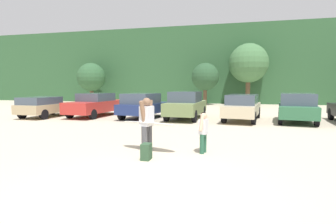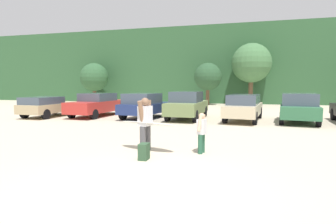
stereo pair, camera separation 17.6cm
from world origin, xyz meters
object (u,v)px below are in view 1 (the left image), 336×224
(parked_car_forest_green, at_px, (297,107))
(parked_car_navy, at_px, (143,105))
(parked_car_olive_green, at_px, (186,105))
(person_child, at_px, (203,130))
(parked_car_tan, at_px, (46,106))
(surfboard_white, at_px, (150,123))
(person_adult, at_px, (147,121))
(parked_car_red, at_px, (95,104))
(parked_car_champagne, at_px, (242,106))
(backpack_dropped, at_px, (146,152))

(parked_car_forest_green, bearing_deg, parked_car_navy, 100.07)
(parked_car_olive_green, distance_m, person_child, 8.60)
(parked_car_navy, relative_size, parked_car_forest_green, 0.98)
(parked_car_tan, xyz_separation_m, surfboard_white, (9.44, -7.29, 0.15))
(person_child, bearing_deg, surfboard_white, 18.30)
(person_child, bearing_deg, person_adult, 18.24)
(parked_car_red, relative_size, parked_car_forest_green, 1.13)
(parked_car_red, relative_size, person_child, 3.98)
(surfboard_white, bearing_deg, parked_car_olive_green, -72.55)
(person_child, bearing_deg, parked_car_tan, -20.37)
(parked_car_champagne, bearing_deg, parked_car_olive_green, 98.86)
(parked_car_tan, bearing_deg, parked_car_champagne, -81.60)
(parked_car_tan, distance_m, parked_car_forest_green, 15.30)
(parked_car_forest_green, xyz_separation_m, person_child, (-4.20, -8.27, -0.16))
(parked_car_olive_green, bearing_deg, backpack_dropped, -173.98)
(parked_car_champagne, relative_size, backpack_dropped, 10.98)
(parked_car_navy, xyz_separation_m, parked_car_forest_green, (8.87, 0.32, 0.02))
(parked_car_forest_green, bearing_deg, person_child, 161.07)
(parked_car_navy, height_order, person_adult, person_adult)
(parked_car_tan, bearing_deg, person_adult, -125.55)
(parked_car_tan, height_order, parked_car_navy, parked_car_navy)
(backpack_dropped, bearing_deg, parked_car_red, 125.46)
(backpack_dropped, bearing_deg, parked_car_forest_green, 59.15)
(surfboard_white, bearing_deg, parked_car_forest_green, -110.09)
(parked_car_red, xyz_separation_m, parked_car_navy, (3.51, -0.41, 0.04))
(person_child, bearing_deg, parked_car_forest_green, -104.51)
(parked_car_olive_green, xyz_separation_m, backpack_dropped, (0.64, -9.48, -0.63))
(parked_car_navy, xyz_separation_m, parked_car_olive_green, (2.61, 0.40, 0.03))
(parked_car_champagne, xyz_separation_m, backpack_dropped, (-2.70, -9.54, -0.60))
(parked_car_olive_green, bearing_deg, parked_car_champagne, -86.80)
(parked_car_navy, bearing_deg, parked_car_tan, 105.20)
(parked_car_olive_green, xyz_separation_m, person_child, (2.06, -8.34, -0.17))
(parked_car_olive_green, relative_size, person_adult, 2.86)
(parked_car_navy, distance_m, person_adult, 8.64)
(person_child, relative_size, backpack_dropped, 2.71)
(parked_car_olive_green, distance_m, surfboard_white, 8.52)
(person_adult, bearing_deg, parked_car_forest_green, -112.64)
(parked_car_forest_green, xyz_separation_m, person_adult, (-5.92, -8.44, 0.09))
(parked_car_tan, bearing_deg, parked_car_olive_green, -79.81)
(parked_car_navy, relative_size, person_adult, 2.55)
(person_adult, height_order, backpack_dropped, person_adult)
(person_adult, relative_size, surfboard_white, 0.82)
(parked_car_champagne, relative_size, person_adult, 2.97)
(parked_car_navy, xyz_separation_m, surfboard_white, (3.04, -8.11, 0.04))
(parked_car_champagne, bearing_deg, parked_car_red, 98.13)
(surfboard_white, bearing_deg, parked_car_red, -37.88)
(parked_car_champagne, bearing_deg, parked_car_forest_green, -84.87)
(parked_car_red, distance_m, parked_car_champagne, 9.46)
(parked_car_tan, height_order, parked_car_champagne, parked_car_champagne)
(parked_car_red, distance_m, surfboard_white, 10.75)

